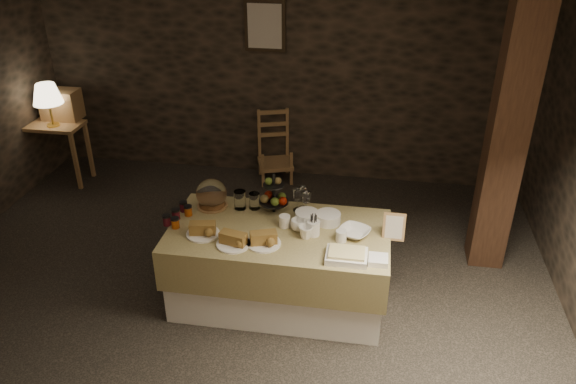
% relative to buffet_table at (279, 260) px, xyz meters
% --- Properties ---
extents(ground_plane, '(5.50, 5.00, 0.01)m').
position_rel_buffet_table_xyz_m(ground_plane, '(-0.41, -0.12, -0.40)').
color(ground_plane, black).
rests_on(ground_plane, ground).
extents(room_shell, '(5.52, 5.02, 2.60)m').
position_rel_buffet_table_xyz_m(room_shell, '(-0.41, -0.12, 1.17)').
color(room_shell, black).
rests_on(room_shell, ground).
extents(buffet_table, '(1.74, 0.92, 0.69)m').
position_rel_buffet_table_xyz_m(buffet_table, '(0.00, 0.00, 0.00)').
color(buffet_table, white).
rests_on(buffet_table, ground_plane).
extents(console_table, '(0.67, 0.38, 0.71)m').
position_rel_buffet_table_xyz_m(console_table, '(-2.91, 1.73, 0.19)').
color(console_table, '#926942').
rests_on(console_table, ground_plane).
extents(table_lamp, '(0.32, 0.32, 0.48)m').
position_rel_buffet_table_xyz_m(table_lamp, '(-2.86, 1.68, 0.68)').
color(table_lamp, gold).
rests_on(table_lamp, console_table).
extents(wine_rack, '(0.42, 0.26, 0.34)m').
position_rel_buffet_table_xyz_m(wine_rack, '(-2.86, 1.91, 0.49)').
color(wine_rack, '#926942').
rests_on(wine_rack, console_table).
extents(chair, '(0.48, 0.47, 0.64)m').
position_rel_buffet_table_xyz_m(chair, '(-0.43, 2.22, -0.03)').
color(chair, '#926942').
rests_on(chair, ground_plane).
extents(timber_column, '(0.30, 0.30, 2.60)m').
position_rel_buffet_table_xyz_m(timber_column, '(1.78, 0.90, 0.90)').
color(timber_column, black).
rests_on(timber_column, ground_plane).
extents(framed_picture, '(0.45, 0.04, 0.55)m').
position_rel_buffet_table_xyz_m(framed_picture, '(-0.56, 2.34, 1.35)').
color(framed_picture, black).
rests_on(framed_picture, room_shell).
extents(plate_stack_a, '(0.19, 0.19, 0.10)m').
position_rel_buffet_table_xyz_m(plate_stack_a, '(0.20, 0.14, 0.34)').
color(plate_stack_a, white).
rests_on(plate_stack_a, buffet_table).
extents(plate_stack_b, '(0.20, 0.20, 0.08)m').
position_rel_buffet_table_xyz_m(plate_stack_b, '(0.37, 0.17, 0.34)').
color(plate_stack_b, white).
rests_on(plate_stack_b, buffet_table).
extents(cutlery_holder, '(0.10, 0.10, 0.12)m').
position_rel_buffet_table_xyz_m(cutlery_holder, '(0.28, -0.02, 0.35)').
color(cutlery_holder, white).
rests_on(cutlery_holder, buffet_table).
extents(cup_a, '(0.12, 0.12, 0.09)m').
position_rel_buffet_table_xyz_m(cup_a, '(0.15, 0.02, 0.34)').
color(cup_a, white).
rests_on(cup_a, buffet_table).
extents(cup_b, '(0.14, 0.14, 0.10)m').
position_rel_buffet_table_xyz_m(cup_b, '(0.22, -0.08, 0.34)').
color(cup_b, white).
rests_on(cup_b, buffet_table).
extents(mug_c, '(0.09, 0.09, 0.09)m').
position_rel_buffet_table_xyz_m(mug_c, '(0.04, 0.06, 0.34)').
color(mug_c, white).
rests_on(mug_c, buffet_table).
extents(mug_d, '(0.08, 0.08, 0.09)m').
position_rel_buffet_table_xyz_m(mug_d, '(0.50, -0.08, 0.34)').
color(mug_d, white).
rests_on(mug_d, buffet_table).
extents(bowl, '(0.31, 0.31, 0.06)m').
position_rel_buffet_table_xyz_m(bowl, '(0.59, 0.02, 0.32)').
color(bowl, white).
rests_on(bowl, buffet_table).
extents(cake_dome, '(0.26, 0.26, 0.26)m').
position_rel_buffet_table_xyz_m(cake_dome, '(-0.62, 0.28, 0.40)').
color(cake_dome, '#926942').
rests_on(cake_dome, buffet_table).
extents(fruit_stand, '(0.25, 0.25, 0.35)m').
position_rel_buffet_table_xyz_m(fruit_stand, '(-0.09, 0.27, 0.43)').
color(fruit_stand, black).
rests_on(fruit_stand, buffet_table).
extents(bread_platter_left, '(0.26, 0.26, 0.11)m').
position_rel_buffet_table_xyz_m(bread_platter_left, '(-0.57, -0.16, 0.33)').
color(bread_platter_left, white).
rests_on(bread_platter_left, buffet_table).
extents(bread_platter_center, '(0.26, 0.26, 0.11)m').
position_rel_buffet_table_xyz_m(bread_platter_center, '(-0.30, -0.26, 0.33)').
color(bread_platter_center, white).
rests_on(bread_platter_center, buffet_table).
extents(bread_platter_right, '(0.26, 0.26, 0.11)m').
position_rel_buffet_table_xyz_m(bread_platter_right, '(-0.08, -0.22, 0.33)').
color(bread_platter_right, white).
rests_on(bread_platter_right, buffet_table).
extents(jam_jars, '(0.18, 0.32, 0.07)m').
position_rel_buffet_table_xyz_m(jam_jars, '(-0.83, 0.02, 0.33)').
color(jam_jars, '#531421').
rests_on(jam_jars, buffet_table).
extents(tart_dish, '(0.30, 0.22, 0.07)m').
position_rel_buffet_table_xyz_m(tart_dish, '(0.55, -0.31, 0.33)').
color(tart_dish, white).
rests_on(tart_dish, buffet_table).
extents(square_dish, '(0.14, 0.14, 0.04)m').
position_rel_buffet_table_xyz_m(square_dish, '(0.78, -0.32, 0.32)').
color(square_dish, white).
rests_on(square_dish, buffet_table).
extents(menu_frame, '(0.17, 0.07, 0.22)m').
position_rel_buffet_table_xyz_m(menu_frame, '(0.89, 0.05, 0.38)').
color(menu_frame, '#926942').
rests_on(menu_frame, buffet_table).
extents(storage_jar_a, '(0.10, 0.10, 0.16)m').
position_rel_buffet_table_xyz_m(storage_jar_a, '(-0.38, 0.28, 0.37)').
color(storage_jar_a, white).
rests_on(storage_jar_a, buffet_table).
extents(storage_jar_b, '(0.09, 0.09, 0.14)m').
position_rel_buffet_table_xyz_m(storage_jar_b, '(-0.26, 0.30, 0.36)').
color(storage_jar_b, white).
rests_on(storage_jar_b, buffet_table).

